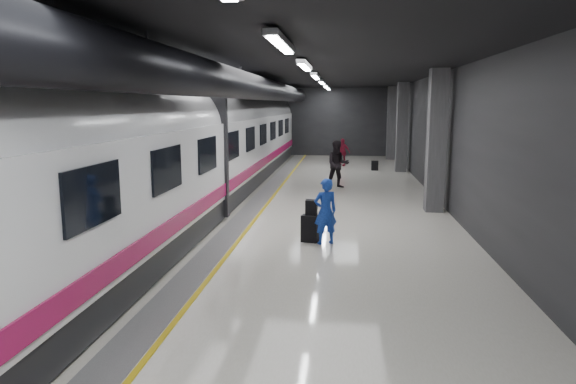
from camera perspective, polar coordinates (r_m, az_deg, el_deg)
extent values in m
plane|color=silver|center=(15.13, -0.19, -3.27)|extent=(40.00, 40.00, 0.00)
cube|color=black|center=(14.78, -0.20, 13.99)|extent=(10.00, 40.00, 0.02)
cube|color=#28282B|center=(34.71, 3.57, 7.79)|extent=(10.00, 0.02, 4.50)
cube|color=#28282B|center=(16.13, -18.21, 5.15)|extent=(0.02, 40.00, 4.50)
cube|color=#28282B|center=(15.07, 19.13, 4.81)|extent=(0.02, 40.00, 4.50)
cube|color=slate|center=(15.33, -5.22, -3.11)|extent=(0.65, 39.80, 0.01)
cube|color=gold|center=(15.26, -3.74, -3.15)|extent=(0.10, 39.80, 0.01)
cylinder|color=black|center=(14.95, -5.26, 11.79)|extent=(0.80, 38.00, 0.80)
cube|color=silver|center=(8.77, -0.76, 16.28)|extent=(0.22, 2.60, 0.10)
cube|color=silver|center=(13.73, 1.88, 13.89)|extent=(0.22, 2.60, 0.10)
cube|color=silver|center=(18.70, 3.09, 12.77)|extent=(0.22, 2.60, 0.10)
cube|color=silver|center=(23.69, 3.79, 12.11)|extent=(0.22, 2.60, 0.10)
cube|color=silver|center=(28.68, 4.24, 11.68)|extent=(0.22, 2.60, 0.10)
cube|color=silver|center=(32.68, 4.51, 11.43)|extent=(0.22, 2.60, 0.10)
cube|color=#515154|center=(16.93, 16.16, 5.44)|extent=(0.55, 0.55, 4.50)
cube|color=#515154|center=(26.83, 12.55, 7.02)|extent=(0.55, 0.55, 4.50)
cube|color=#515154|center=(32.79, 11.43, 7.51)|extent=(0.55, 0.55, 4.50)
cube|color=black|center=(15.75, -12.03, -1.67)|extent=(2.80, 38.00, 0.60)
cube|color=white|center=(15.54, -12.21, 3.40)|extent=(2.90, 38.00, 2.20)
cylinder|color=white|center=(15.46, -12.34, 6.90)|extent=(2.80, 38.00, 2.80)
cube|color=#980D45|center=(15.24, -6.86, 0.40)|extent=(0.04, 38.00, 0.35)
cube|color=black|center=(15.51, -12.25, 4.32)|extent=(3.05, 0.25, 3.80)
cube|color=black|center=(7.59, -20.81, -0.38)|extent=(0.05, 1.60, 0.85)
cube|color=black|center=(10.32, -13.28, 2.51)|extent=(0.05, 1.60, 0.85)
cube|color=black|center=(13.17, -8.93, 4.16)|extent=(0.05, 1.60, 0.85)
cube|color=black|center=(16.07, -6.14, 5.20)|extent=(0.05, 1.60, 0.85)
cube|color=black|center=(19.00, -4.19, 5.92)|extent=(0.05, 1.60, 0.85)
cube|color=black|center=(21.95, -2.77, 6.44)|extent=(0.05, 1.60, 0.85)
cube|color=black|center=(24.92, -1.68, 6.83)|extent=(0.05, 1.60, 0.85)
cube|color=black|center=(27.89, -0.82, 7.14)|extent=(0.05, 1.60, 0.85)
cube|color=black|center=(30.86, -0.13, 7.39)|extent=(0.05, 1.60, 0.85)
imported|color=blue|center=(12.58, 4.18, -2.15)|extent=(0.70, 0.59, 1.63)
cube|color=black|center=(12.85, 2.47, -4.07)|extent=(0.46, 0.35, 0.68)
cube|color=black|center=(12.76, 2.62, -1.75)|extent=(0.31, 0.22, 0.37)
imported|color=black|center=(21.17, 5.55, 3.09)|extent=(1.06, 0.89, 1.95)
imported|color=maroon|center=(28.85, 6.06, 4.42)|extent=(0.97, 0.67, 1.54)
cube|color=black|center=(27.17, 9.61, 2.92)|extent=(0.36, 0.25, 0.50)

